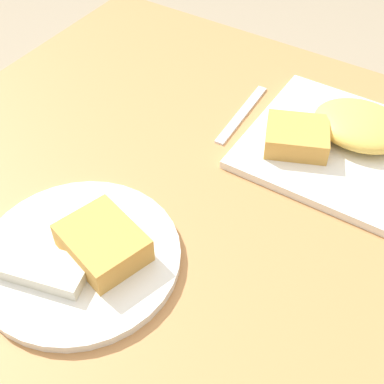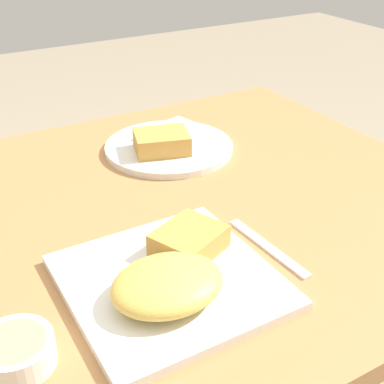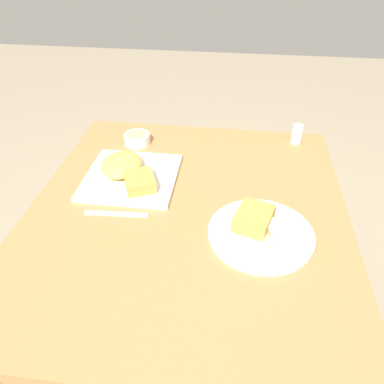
# 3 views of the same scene
# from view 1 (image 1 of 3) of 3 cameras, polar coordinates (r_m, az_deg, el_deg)

# --- Properties ---
(dining_table) EXTENTS (1.02, 0.89, 0.73)m
(dining_table) POSITION_cam_1_polar(r_m,az_deg,el_deg) (0.88, 1.64, -3.65)
(dining_table) COLOR #B27A47
(dining_table) RESTS_ON ground_plane
(plate_square_near) EXTENTS (0.28, 0.28, 0.06)m
(plate_square_near) POSITION_cam_1_polar(r_m,az_deg,el_deg) (0.91, 15.58, 5.68)
(plate_square_near) COLOR white
(plate_square_near) RESTS_ON dining_table
(plate_oval_far) EXTENTS (0.27, 0.27, 0.05)m
(plate_oval_far) POSITION_cam_1_polar(r_m,az_deg,el_deg) (0.73, -11.65, -6.53)
(plate_oval_far) COLOR white
(plate_oval_far) RESTS_ON dining_table
(butter_knife) EXTENTS (0.03, 0.18, 0.00)m
(butter_knife) POSITION_cam_1_polar(r_m,az_deg,el_deg) (0.95, 5.34, 8.29)
(butter_knife) COLOR silver
(butter_knife) RESTS_ON dining_table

